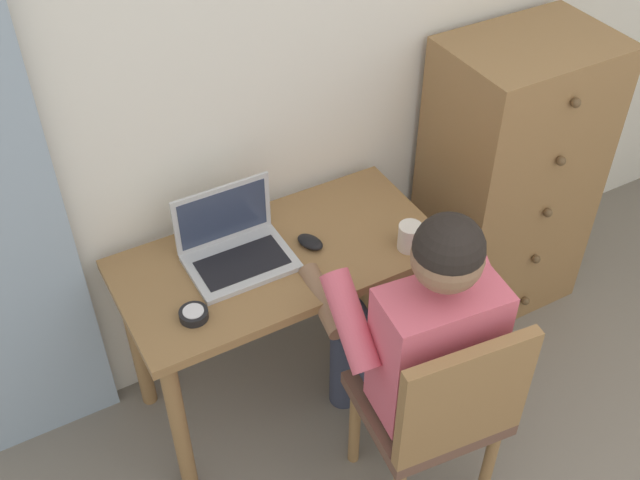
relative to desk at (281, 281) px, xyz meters
name	(u,v)px	position (x,y,z in m)	size (l,w,h in m)	color
wall_back	(328,41)	(0.37, 0.34, 0.65)	(4.80, 0.05, 2.50)	silver
desk	(281,281)	(0.00, 0.00, 0.00)	(1.09, 0.54, 0.72)	olive
dresser	(508,180)	(1.05, 0.06, 0.01)	(0.62, 0.47, 1.20)	olive
chair	(439,408)	(0.22, -0.65, -0.10)	(0.46, 0.44, 0.89)	brown
person_seated	(415,328)	(0.23, -0.46, 0.08)	(0.57, 0.61, 1.21)	#33384C
laptop	(235,246)	(-0.13, 0.06, 0.18)	(0.34, 0.25, 0.24)	#B7BABF
computer_mouse	(310,242)	(0.11, -0.01, 0.14)	(0.06, 0.10, 0.03)	black
desk_clock	(194,314)	(-0.36, -0.13, 0.14)	(0.09, 0.09, 0.03)	black
coffee_mug	(411,236)	(0.40, -0.18, 0.17)	(0.12, 0.08, 0.09)	silver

